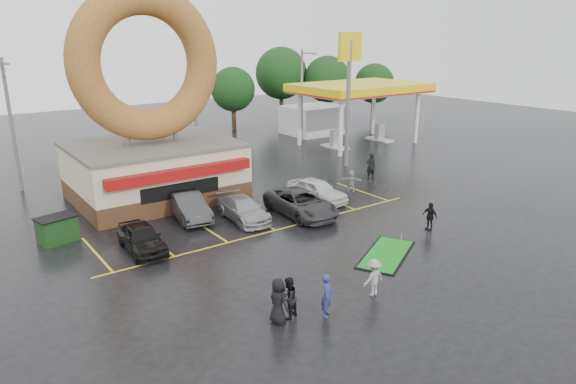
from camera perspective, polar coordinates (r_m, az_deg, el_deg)
ground at (r=26.01m, az=2.87°, el=-6.48°), size 120.00×120.00×0.00m
donut_shop at (r=34.22m, az=-14.90°, el=6.55°), size 10.20×8.70×13.50m
gas_station at (r=53.17m, az=5.71°, el=9.79°), size 12.30×13.65×5.90m
shell_sign at (r=41.53m, az=6.79°, el=12.82°), size 2.20×0.36×10.60m
streetlight_left at (r=39.17m, az=-28.38°, el=6.83°), size 0.40×2.21×9.00m
streetlight_mid at (r=44.14m, az=-10.23°, el=9.53°), size 0.40×2.21×9.00m
streetlight_right at (r=51.27m, az=1.59°, el=10.81°), size 0.40×2.21×9.00m
tree_far_a at (r=63.74m, az=4.38°, el=12.37°), size 5.60×5.60×8.00m
tree_far_b at (r=66.40m, az=9.56°, el=11.81°), size 4.90×4.90×7.00m
tree_far_c at (r=64.41m, az=-0.75°, el=13.05°), size 6.30×6.30×9.00m
tree_far_d at (r=58.55m, az=-6.13°, el=11.27°), size 4.90×4.90×7.00m
car_black at (r=26.67m, az=-15.95°, el=-4.92°), size 1.86×4.18×1.40m
car_dgrey at (r=30.65m, az=-11.05°, el=-1.54°), size 2.23×4.82×1.53m
car_silver at (r=29.99m, az=-4.97°, el=-1.92°), size 2.20×4.65×1.31m
car_grey at (r=30.66m, az=1.43°, el=-1.24°), size 2.76×5.52×1.50m
car_white at (r=33.21m, az=3.25°, el=0.18°), size 2.34×4.56×1.49m
person_blue at (r=20.03m, az=4.36°, el=-11.35°), size 0.75×0.72×1.74m
person_blackjkt at (r=19.85m, az=0.04°, el=-11.69°), size 0.97×0.86×1.67m
person_hoodie at (r=21.72m, az=9.48°, el=-9.36°), size 1.06×0.63×1.61m
person_bystander at (r=19.50m, az=-1.09°, el=-12.03°), size 0.68×0.95×1.81m
person_cameraman at (r=29.40m, az=15.48°, el=-2.61°), size 0.46×0.96×1.59m
person_walker_near at (r=35.36m, az=7.02°, el=1.20°), size 1.36×1.34×1.57m
person_walker_far at (r=38.79m, az=9.19°, el=2.85°), size 0.84×0.68×1.98m
dumpster at (r=29.37m, az=-24.27°, el=-3.86°), size 2.02×1.56×1.30m
putting_green at (r=25.90m, az=10.86°, el=-6.81°), size 4.74×3.74×0.55m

